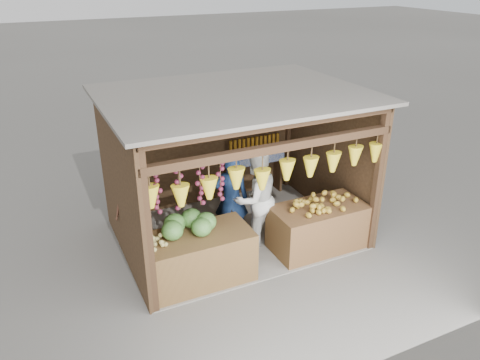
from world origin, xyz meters
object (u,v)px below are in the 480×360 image
counter_right (318,227)px  woman_standing (256,198)px  vendor_seated (131,209)px  man_standing (231,198)px  counter_left (197,258)px

counter_right → woman_standing: bearing=146.3°
woman_standing → vendor_seated: size_ratio=1.60×
vendor_seated → counter_right: bearing=164.7°
man_standing → woman_standing: woman_standing is taller
counter_right → man_standing: 1.59m
counter_left → counter_right: 2.24m
woman_standing → counter_right: bearing=136.9°
man_standing → vendor_seated: (-1.69, 0.28, 0.04)m
counter_left → man_standing: bearing=42.0°
counter_right → man_standing: (-1.24, 0.89, 0.42)m
counter_left → counter_right: (2.24, 0.00, -0.01)m
counter_right → man_standing: size_ratio=0.98×
counter_left → counter_right: counter_left is taller
counter_left → man_standing: size_ratio=1.04×
vendor_seated → man_standing: bearing=177.2°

